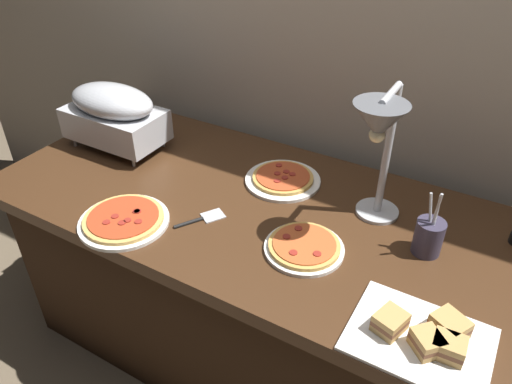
{
  "coord_description": "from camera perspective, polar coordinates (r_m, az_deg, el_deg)",
  "views": [
    {
      "loc": [
        0.66,
        -1.16,
        1.73
      ],
      "look_at": [
        -0.01,
        0.0,
        0.81
      ],
      "focal_mm": 34.42,
      "sensor_mm": 36.0,
      "label": 1
    }
  ],
  "objects": [
    {
      "name": "serving_spatula",
      "position": [
        1.6,
        -6.36,
        -3.14
      ],
      "size": [
        0.12,
        0.16,
        0.01
      ],
      "color": "#B7BABF",
      "rests_on": "buffet_table"
    },
    {
      "name": "chafing_dish",
      "position": [
        2.01,
        -16.18,
        8.78
      ],
      "size": [
        0.39,
        0.22,
        0.26
      ],
      "color": "#B7BABF",
      "rests_on": "buffet_table"
    },
    {
      "name": "sandwich_platter",
      "position": [
        1.29,
        18.99,
        -15.59
      ],
      "size": [
        0.34,
        0.26,
        0.06
      ],
      "color": "white",
      "rests_on": "buffet_table"
    },
    {
      "name": "buffet_table",
      "position": [
        1.9,
        0.38,
        -10.74
      ],
      "size": [
        1.9,
        0.84,
        0.76
      ],
      "color": "#422816",
      "rests_on": "ground_plane"
    },
    {
      "name": "heat_lamp",
      "position": [
        1.38,
        14.2,
        6.66
      ],
      "size": [
        0.15,
        0.29,
        0.46
      ],
      "color": "#B7BABF",
      "rests_on": "buffet_table"
    },
    {
      "name": "pizza_plate_raised_stand",
      "position": [
        1.47,
        5.61,
        -6.37
      ],
      "size": [
        0.24,
        0.24,
        0.03
      ],
      "color": "white",
      "rests_on": "buffet_table"
    },
    {
      "name": "ground_plane",
      "position": [
        2.19,
        0.34,
        -17.85
      ],
      "size": [
        8.0,
        8.0,
        0.0
      ],
      "primitive_type": "plane",
      "color": "brown"
    },
    {
      "name": "back_wall",
      "position": [
        1.86,
        8.54,
        17.56
      ],
      "size": [
        4.4,
        0.04,
        2.4
      ],
      "primitive_type": "cube",
      "color": "tan",
      "rests_on": "ground_plane"
    },
    {
      "name": "pizza_plate_center",
      "position": [
        1.62,
        -15.11,
        -3.14
      ],
      "size": [
        0.29,
        0.29,
        0.03
      ],
      "color": "white",
      "rests_on": "buffet_table"
    },
    {
      "name": "pizza_plate_front",
      "position": [
        1.77,
        3.18,
        1.51
      ],
      "size": [
        0.27,
        0.27,
        0.03
      ],
      "color": "white",
      "rests_on": "buffet_table"
    },
    {
      "name": "utensil_holder",
      "position": [
        1.52,
        19.42,
        -4.91
      ],
      "size": [
        0.08,
        0.08,
        0.23
      ],
      "color": "#383347",
      "rests_on": "buffet_table"
    }
  ]
}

